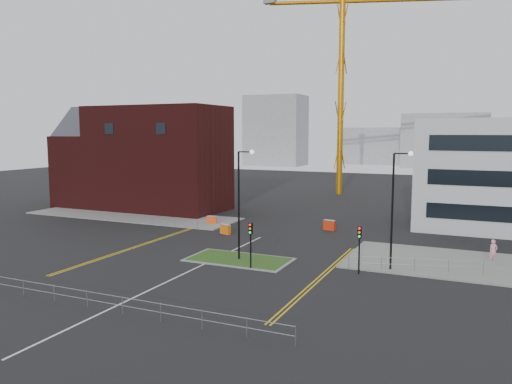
% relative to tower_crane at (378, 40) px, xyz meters
% --- Properties ---
extents(ground, '(200.00, 200.00, 0.00)m').
position_rel_tower_crane_xyz_m(ground, '(-3.59, -56.81, -25.63)').
color(ground, black).
rests_on(ground, ground).
extents(pavement_left, '(28.00, 8.00, 0.12)m').
position_rel_tower_crane_xyz_m(pavement_left, '(-23.59, -34.81, -25.57)').
color(pavement_left, slate).
rests_on(pavement_left, ground).
extents(pavement_right, '(24.00, 10.00, 0.12)m').
position_rel_tower_crane_xyz_m(pavement_right, '(18.41, -42.81, -25.57)').
color(pavement_right, slate).
rests_on(pavement_right, ground).
extents(island_kerb, '(8.60, 4.60, 0.08)m').
position_rel_tower_crane_xyz_m(island_kerb, '(-1.59, -48.81, -25.59)').
color(island_kerb, slate).
rests_on(island_kerb, ground).
extents(grass_island, '(8.00, 4.00, 0.12)m').
position_rel_tower_crane_xyz_m(grass_island, '(-1.59, -48.81, -25.57)').
color(grass_island, '#1F4416').
rests_on(grass_island, ground).
extents(brick_building, '(24.20, 10.07, 14.24)m').
position_rel_tower_crane_xyz_m(brick_building, '(-26.57, -28.81, -18.78)').
color(brick_building, '#3E0F0F').
rests_on(brick_building, ground).
extents(tower_crane, '(50.73, 17.29, 37.06)m').
position_rel_tower_crane_xyz_m(tower_crane, '(0.00, 0.00, 0.00)').
color(tower_crane, '#C87B0B').
rests_on(tower_crane, ground).
extents(streetlamp_island, '(1.46, 0.36, 9.18)m').
position_rel_tower_crane_xyz_m(streetlamp_island, '(-1.38, -48.81, -20.21)').
color(streetlamp_island, black).
rests_on(streetlamp_island, ground).
extents(streetlamp_right_near, '(1.46, 0.36, 9.18)m').
position_rel_tower_crane_xyz_m(streetlamp_right_near, '(10.62, -46.81, -20.21)').
color(streetlamp_right_near, black).
rests_on(streetlamp_right_near, ground).
extents(traffic_light_island, '(0.28, 0.33, 3.65)m').
position_rel_tower_crane_xyz_m(traffic_light_island, '(0.41, -50.83, -23.06)').
color(traffic_light_island, black).
rests_on(traffic_light_island, ground).
extents(traffic_light_right, '(0.28, 0.33, 3.65)m').
position_rel_tower_crane_xyz_m(traffic_light_right, '(8.41, -48.83, -23.06)').
color(traffic_light_right, black).
rests_on(traffic_light_right, ground).
extents(railing_front, '(24.05, 0.05, 1.10)m').
position_rel_tower_crane_xyz_m(railing_front, '(-3.59, -62.81, -24.84)').
color(railing_front, gray).
rests_on(railing_front, ground).
extents(railing_left, '(6.05, 0.05, 1.10)m').
position_rel_tower_crane_xyz_m(railing_left, '(-14.59, -38.81, -24.88)').
color(railing_left, gray).
rests_on(railing_left, ground).
extents(railing_right, '(19.05, 5.05, 1.10)m').
position_rel_tower_crane_xyz_m(railing_right, '(16.91, -45.31, -24.85)').
color(railing_right, gray).
rests_on(railing_right, ground).
extents(centre_line, '(0.15, 30.00, 0.01)m').
position_rel_tower_crane_xyz_m(centre_line, '(-3.59, -54.81, -25.62)').
color(centre_line, silver).
rests_on(centre_line, ground).
extents(yellow_left_a, '(0.12, 24.00, 0.01)m').
position_rel_tower_crane_xyz_m(yellow_left_a, '(-12.59, -46.81, -25.62)').
color(yellow_left_a, gold).
rests_on(yellow_left_a, ground).
extents(yellow_left_b, '(0.12, 24.00, 0.01)m').
position_rel_tower_crane_xyz_m(yellow_left_b, '(-12.29, -46.81, -25.62)').
color(yellow_left_b, gold).
rests_on(yellow_left_b, ground).
extents(yellow_right_a, '(0.12, 20.00, 0.01)m').
position_rel_tower_crane_xyz_m(yellow_right_a, '(5.91, -50.81, -25.62)').
color(yellow_right_a, gold).
rests_on(yellow_right_a, ground).
extents(yellow_right_b, '(0.12, 20.00, 0.01)m').
position_rel_tower_crane_xyz_m(yellow_right_b, '(6.21, -50.81, -25.62)').
color(yellow_right_b, gold).
rests_on(yellow_right_b, ground).
extents(skyline_a, '(18.00, 12.00, 22.00)m').
position_rel_tower_crane_xyz_m(skyline_a, '(-43.59, 63.19, -14.63)').
color(skyline_a, gray).
rests_on(skyline_a, ground).
extents(skyline_b, '(24.00, 12.00, 16.00)m').
position_rel_tower_crane_xyz_m(skyline_b, '(6.41, 73.19, -17.63)').
color(skyline_b, gray).
rests_on(skyline_b, ground).
extents(skyline_d, '(30.00, 12.00, 12.00)m').
position_rel_tower_crane_xyz_m(skyline_d, '(-11.59, 83.19, -19.63)').
color(skyline_d, gray).
rests_on(skyline_d, ground).
extents(pedestrian, '(0.84, 0.76, 1.92)m').
position_rel_tower_crane_xyz_m(pedestrian, '(17.65, -41.08, -24.67)').
color(pedestrian, pink).
rests_on(pedestrian, ground).
extents(barrier_left, '(1.21, 0.72, 0.97)m').
position_rel_tower_crane_xyz_m(barrier_left, '(-11.59, -35.59, -25.10)').
color(barrier_left, '#FF4A0E').
rests_on(barrier_left, ground).
extents(barrier_mid, '(1.28, 0.75, 1.02)m').
position_rel_tower_crane_xyz_m(barrier_mid, '(-7.59, -39.85, -25.07)').
color(barrier_mid, orange).
rests_on(barrier_mid, ground).
extents(barrier_right, '(1.37, 0.71, 1.10)m').
position_rel_tower_crane_xyz_m(barrier_right, '(1.73, -33.36, -25.03)').
color(barrier_right, red).
rests_on(barrier_right, ground).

